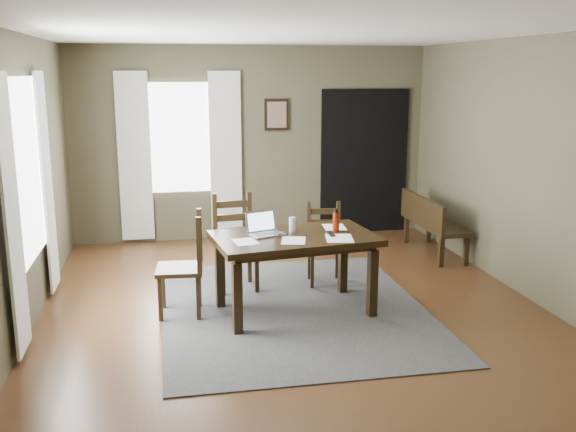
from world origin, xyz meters
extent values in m
cube|color=#492C16|center=(0.00, 0.00, -0.01)|extent=(5.00, 6.00, 0.01)
cube|color=#4B4731|center=(0.00, 3.00, 1.35)|extent=(5.00, 0.02, 2.70)
cube|color=#4B4731|center=(0.00, -3.00, 1.35)|extent=(5.00, 0.02, 2.70)
cube|color=#4B4731|center=(-2.50, 0.00, 1.35)|extent=(0.02, 6.00, 2.70)
cube|color=#4B4731|center=(2.50, 0.00, 1.35)|extent=(0.02, 6.00, 2.70)
cube|color=white|center=(0.00, 0.00, 2.70)|extent=(5.00, 6.00, 0.02)
cube|color=#3A3A3A|center=(0.00, 0.00, 0.01)|extent=(2.60, 3.20, 0.01)
cube|color=black|center=(0.00, -0.06, 0.76)|extent=(1.66, 1.13, 0.06)
cube|color=black|center=(0.00, -0.06, 0.70)|extent=(1.48, 0.94, 0.05)
cube|color=black|center=(-0.62, -0.51, 0.34)|extent=(0.09, 0.09, 0.66)
cube|color=black|center=(-0.72, 0.21, 0.34)|extent=(0.09, 0.09, 0.66)
cube|color=black|center=(0.71, -0.33, 0.34)|extent=(0.09, 0.09, 0.66)
cube|color=black|center=(0.62, 0.39, 0.34)|extent=(0.09, 0.09, 0.66)
cube|color=black|center=(-1.12, 0.08, 0.47)|extent=(0.47, 0.47, 0.04)
cube|color=black|center=(-1.28, 0.27, 0.23)|extent=(0.05, 0.05, 0.43)
cube|color=black|center=(-0.93, 0.24, 0.23)|extent=(0.05, 0.05, 0.43)
cube|color=black|center=(-1.31, -0.09, 0.23)|extent=(0.05, 0.05, 0.43)
cube|color=black|center=(-0.95, -0.11, 0.23)|extent=(0.05, 0.05, 0.43)
cube|color=black|center=(-0.90, 0.25, 0.75)|extent=(0.05, 0.05, 0.55)
cube|color=black|center=(-0.93, -0.13, 0.75)|extent=(0.05, 0.05, 0.55)
cube|color=black|center=(-0.92, 0.06, 0.60)|extent=(0.05, 0.33, 0.07)
cube|color=black|center=(-0.92, 0.06, 0.75)|extent=(0.05, 0.33, 0.07)
cube|color=black|center=(-0.92, 0.06, 0.90)|extent=(0.05, 0.33, 0.07)
cube|color=black|center=(-0.49, 0.72, 0.48)|extent=(0.49, 0.49, 0.04)
cube|color=black|center=(-0.66, 0.52, 0.23)|extent=(0.05, 0.05, 0.44)
cube|color=black|center=(-0.69, 0.89, 0.23)|extent=(0.05, 0.05, 0.44)
cube|color=black|center=(-0.29, 0.55, 0.23)|extent=(0.05, 0.05, 0.44)
cube|color=black|center=(-0.32, 0.92, 0.23)|extent=(0.05, 0.05, 0.44)
cube|color=black|center=(-0.70, 0.91, 0.77)|extent=(0.05, 0.05, 0.56)
cube|color=black|center=(-0.31, 0.94, 0.77)|extent=(0.05, 0.05, 0.56)
cube|color=black|center=(-0.51, 0.93, 0.61)|extent=(0.33, 0.05, 0.08)
cube|color=black|center=(-0.51, 0.93, 0.77)|extent=(0.33, 0.05, 0.08)
cube|color=black|center=(-0.51, 0.93, 0.92)|extent=(0.33, 0.05, 0.08)
cube|color=black|center=(0.50, 0.72, 0.41)|extent=(0.44, 0.44, 0.04)
cube|color=black|center=(0.33, 0.58, 0.20)|extent=(0.04, 0.04, 0.38)
cube|color=black|center=(0.37, 0.90, 0.20)|extent=(0.04, 0.04, 0.38)
cube|color=black|center=(0.64, 0.54, 0.20)|extent=(0.04, 0.04, 0.38)
cube|color=black|center=(0.68, 0.86, 0.20)|extent=(0.04, 0.04, 0.38)
cube|color=black|center=(0.36, 0.92, 0.67)|extent=(0.05, 0.05, 0.49)
cube|color=black|center=(0.69, 0.88, 0.67)|extent=(0.05, 0.05, 0.49)
cube|color=black|center=(0.53, 0.90, 0.54)|extent=(0.29, 0.06, 0.07)
cube|color=black|center=(0.53, 0.90, 0.67)|extent=(0.29, 0.06, 0.07)
cube|color=black|center=(0.53, 0.90, 0.80)|extent=(0.29, 0.06, 0.07)
cube|color=black|center=(2.22, 1.65, 0.41)|extent=(0.43, 1.35, 0.06)
cube|color=black|center=(2.38, 1.07, 0.19)|extent=(0.06, 0.06, 0.38)
cube|color=black|center=(2.06, 1.07, 0.19)|extent=(0.06, 0.06, 0.38)
cube|color=black|center=(2.38, 2.23, 0.19)|extent=(0.06, 0.06, 0.38)
cube|color=black|center=(2.06, 2.23, 0.19)|extent=(0.06, 0.06, 0.38)
cube|color=black|center=(2.03, 1.65, 0.60)|extent=(0.05, 1.35, 0.33)
cube|color=#B7B7BC|center=(-0.27, 0.00, 0.80)|extent=(0.38, 0.31, 0.02)
cube|color=#B7B7BC|center=(-0.31, 0.11, 0.90)|extent=(0.32, 0.16, 0.21)
cube|color=silver|center=(-0.31, 0.10, 0.90)|extent=(0.28, 0.13, 0.17)
cube|color=#3F3F42|center=(-0.27, -0.01, 0.81)|extent=(0.30, 0.21, 0.00)
cube|color=#3F3F42|center=(-0.13, -0.05, 0.80)|extent=(0.07, 0.10, 0.03)
cube|color=black|center=(0.35, -0.12, 0.80)|extent=(0.05, 0.17, 0.02)
cylinder|color=silver|center=(0.00, 0.08, 0.86)|extent=(0.09, 0.09, 0.15)
cylinder|color=#97280B|center=(0.43, 0.01, 0.89)|extent=(0.07, 0.07, 0.20)
cylinder|color=black|center=(0.43, 0.01, 1.00)|extent=(0.04, 0.04, 0.03)
cube|color=white|center=(-0.51, -0.21, 0.79)|extent=(0.25, 0.30, 0.00)
cube|color=white|center=(0.39, -0.26, 0.79)|extent=(0.31, 0.37, 0.00)
cube|color=white|center=(0.46, 0.18, 0.79)|extent=(0.24, 0.30, 0.00)
cube|color=white|center=(-0.05, -0.26, 0.79)|extent=(0.28, 0.33, 0.00)
cube|color=white|center=(-2.47, 0.20, 1.45)|extent=(0.01, 1.30, 1.70)
cube|color=white|center=(-1.00, 2.97, 1.45)|extent=(1.00, 0.01, 1.50)
cube|color=silver|center=(-2.44, -0.62, 1.20)|extent=(0.03, 0.48, 2.30)
cube|color=silver|center=(-2.44, 1.02, 1.20)|extent=(0.03, 0.48, 2.30)
cube|color=silver|center=(-1.62, 2.94, 1.20)|extent=(0.44, 0.03, 2.30)
cube|color=silver|center=(-0.38, 2.94, 1.20)|extent=(0.44, 0.03, 2.30)
cube|color=black|center=(0.35, 2.97, 1.75)|extent=(0.34, 0.03, 0.44)
cube|color=brown|center=(0.35, 2.96, 1.75)|extent=(0.27, 0.01, 0.36)
cube|color=black|center=(1.65, 2.97, 1.05)|extent=(1.30, 0.03, 2.10)
camera|label=1|loc=(-1.20, -5.97, 2.35)|focal=40.00mm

